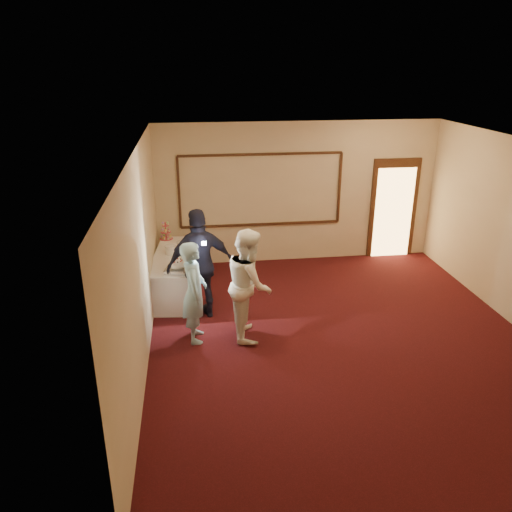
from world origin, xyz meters
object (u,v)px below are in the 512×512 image
Objects in this scene: cupcake_stand at (166,232)px; plate_stack_b at (182,246)px; tart at (189,259)px; woman at (249,284)px; plate_stack_a at (170,250)px; buffet_table at (177,274)px; pavlova_tray at (177,266)px; man at (194,292)px; guest at (200,265)px.

cupcake_stand is 0.72m from plate_stack_b.
woman reaches higher than tart.
cupcake_stand reaches higher than plate_stack_a.
plate_stack_a is at bearing 36.80° from woman.
woman is (1.17, -1.71, 0.50)m from buffet_table.
pavlova_tray is 0.34× the size of man.
man is 0.92× the size of woman.
guest is (0.12, 0.74, 0.14)m from man.
tart is at bearing -44.43° from plate_stack_a.
tart is 0.14× the size of woman.
plate_stack_b reaches higher than buffet_table.
pavlova_tray is 1.49m from woman.
plate_stack_a is at bearing -82.89° from cupcake_stand.
woman is at bearing -54.53° from plate_stack_a.
cupcake_stand is 0.20× the size of guest.
cupcake_stand is at bearing 115.97° from plate_stack_b.
plate_stack_b is 0.11× the size of woman.
tart is 1.47m from man.
man is (0.06, -1.47, 0.02)m from tart.
plate_stack_b is at bearing 68.32° from buffet_table.
plate_stack_a is at bearing -133.97° from plate_stack_b.
cupcake_stand is 1.90× the size of plate_stack_a.
plate_stack_b reaches higher than tart.
buffet_table is 3.89× the size of pavlova_tray.
woman is at bearing -40.79° from pavlova_tray.
buffet_table is at bearing 93.21° from pavlova_tray.
tart is (0.25, -0.28, 0.41)m from buffet_table.
pavlova_tray is (0.04, -0.74, 0.46)m from buffet_table.
plate_stack_b is at bearing 29.29° from woman.
man is at bearing -74.88° from pavlova_tray.
pavlova_tray is at bearing 15.75° from man.
pavlova_tray reaches higher than plate_stack_b.
man is at bearing -84.32° from plate_stack_b.
plate_stack_b is at bearing 46.03° from plate_stack_a.
woman is (1.27, -1.78, 0.04)m from plate_stack_a.
man is at bearing 66.69° from guest.
guest is at bearing -76.04° from tart.
buffet_table is at bearing 10.81° from man.
plate_stack_a is 1.19m from guest.
pavlova_tray is 0.31× the size of woman.
cupcake_stand is at bearing 97.11° from plate_stack_a.
plate_stack_b is 2.04m from man.
plate_stack_b is (0.07, 1.02, 0.00)m from pavlova_tray.
plate_stack_b is (0.32, -0.65, -0.06)m from cupcake_stand.
plate_stack_a is 1.06× the size of plate_stack_b.
plate_stack_b is (0.11, 0.28, 0.46)m from buffet_table.
woman is at bearing -62.52° from cupcake_stand.
woman is at bearing -55.65° from buffet_table.
pavlova_tray is 1.69m from cupcake_stand.
plate_stack_b is (0.21, 0.22, -0.00)m from plate_stack_a.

